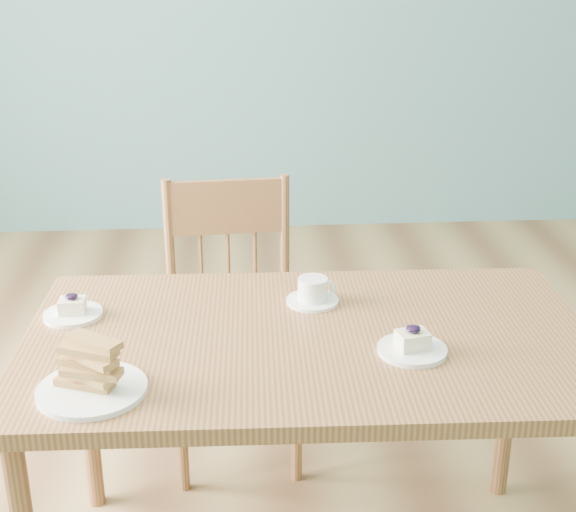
{
  "coord_description": "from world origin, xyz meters",
  "views": [
    {
      "loc": [
        -0.34,
        -1.85,
        1.53
      ],
      "look_at": [
        -0.23,
        -0.18,
        0.87
      ],
      "focal_mm": 50.0,
      "sensor_mm": 36.0,
      "label": 1
    }
  ],
  "objects_px": {
    "cheesecake_plate_near": "(412,346)",
    "dining_chair": "(233,322)",
    "cheesecake_plate_far": "(73,311)",
    "coffee_cup": "(313,292)",
    "dining_table": "(309,361)",
    "biscotti_plate": "(91,375)"
  },
  "relations": [
    {
      "from": "coffee_cup",
      "to": "biscotti_plate",
      "type": "distance_m",
      "value": 0.62
    },
    {
      "from": "dining_chair",
      "to": "biscotti_plate",
      "type": "relative_size",
      "value": 3.97
    },
    {
      "from": "cheesecake_plate_near",
      "to": "coffee_cup",
      "type": "bearing_deg",
      "value": 124.91
    },
    {
      "from": "dining_table",
      "to": "dining_chair",
      "type": "bearing_deg",
      "value": 108.2
    },
    {
      "from": "dining_chair",
      "to": "cheesecake_plate_far",
      "type": "distance_m",
      "value": 0.65
    },
    {
      "from": "dining_chair",
      "to": "cheesecake_plate_far",
      "type": "xyz_separation_m",
      "value": [
        -0.37,
        -0.45,
        0.27
      ]
    },
    {
      "from": "dining_table",
      "to": "dining_chair",
      "type": "height_order",
      "value": "dining_chair"
    },
    {
      "from": "dining_table",
      "to": "cheesecake_plate_far",
      "type": "xyz_separation_m",
      "value": [
        -0.55,
        0.13,
        0.08
      ]
    },
    {
      "from": "dining_chair",
      "to": "cheesecake_plate_near",
      "type": "distance_m",
      "value": 0.84
    },
    {
      "from": "coffee_cup",
      "to": "biscotti_plate",
      "type": "bearing_deg",
      "value": -141.93
    },
    {
      "from": "cheesecake_plate_near",
      "to": "biscotti_plate",
      "type": "distance_m",
      "value": 0.68
    },
    {
      "from": "cheesecake_plate_near",
      "to": "cheesecake_plate_far",
      "type": "distance_m",
      "value": 0.8
    },
    {
      "from": "dining_chair",
      "to": "coffee_cup",
      "type": "height_order",
      "value": "dining_chair"
    },
    {
      "from": "cheesecake_plate_near",
      "to": "biscotti_plate",
      "type": "relative_size",
      "value": 0.7
    },
    {
      "from": "cheesecake_plate_near",
      "to": "biscotti_plate",
      "type": "xyz_separation_m",
      "value": [
        -0.67,
        -0.12,
        0.02
      ]
    },
    {
      "from": "dining_chair",
      "to": "cheesecake_plate_far",
      "type": "bearing_deg",
      "value": -133.66
    },
    {
      "from": "dining_table",
      "to": "coffee_cup",
      "type": "distance_m",
      "value": 0.2
    },
    {
      "from": "cheesecake_plate_near",
      "to": "cheesecake_plate_far",
      "type": "height_order",
      "value": "cheesecake_plate_near"
    },
    {
      "from": "dining_chair",
      "to": "coffee_cup",
      "type": "relative_size",
      "value": 6.73
    },
    {
      "from": "coffee_cup",
      "to": "biscotti_plate",
      "type": "xyz_separation_m",
      "value": [
        -0.48,
        -0.39,
        0.01
      ]
    },
    {
      "from": "cheesecake_plate_near",
      "to": "dining_chair",
      "type": "bearing_deg",
      "value": 119.8
    },
    {
      "from": "dining_table",
      "to": "coffee_cup",
      "type": "xyz_separation_m",
      "value": [
        0.02,
        0.17,
        0.1
      ]
    }
  ]
}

